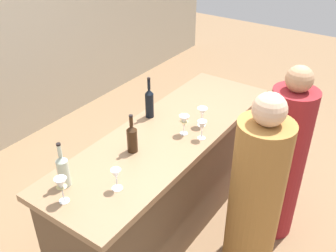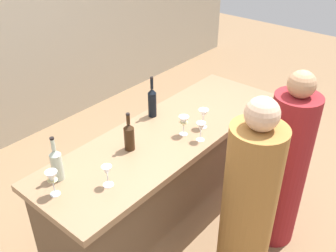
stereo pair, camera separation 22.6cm
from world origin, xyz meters
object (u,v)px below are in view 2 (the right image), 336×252
Objects in this scene: wine_bottle_second_left_amber_brown at (129,136)px; wine_bottle_leftmost_clear_pale at (57,163)px; wine_glass_near_left at (201,128)px; person_left_guest at (285,169)px; wine_glass_near_right at (107,172)px; wine_glass_far_left at (184,122)px; wine_glass_near_center at (203,114)px; wine_bottle_center_near_black at (152,102)px; person_center_guest at (248,209)px; wine_glass_far_center at (52,179)px.

wine_bottle_leftmost_clear_pale is at bearing 167.78° from wine_bottle_second_left_amber_brown.
person_left_guest is (0.40, -0.51, -0.35)m from wine_glass_near_left.
wine_glass_near_right is at bearing 43.94° from person_left_guest.
person_left_guest is (1.33, -0.94, -0.36)m from wine_bottle_leftmost_clear_pale.
person_left_guest reaches higher than wine_glass_far_left.
wine_glass_near_left is at bearing -24.67° from wine_bottle_leftmost_clear_pale.
wine_glass_near_center is 0.10× the size of person_left_guest.
wine_bottle_leftmost_clear_pale is 0.21× the size of person_left_guest.
wine_bottle_second_left_amber_brown is 1.88× the size of wine_glass_near_center.
wine_glass_near_left is at bearing -37.45° from wine_bottle_second_left_amber_brown.
wine_bottle_leftmost_clear_pale is 0.97m from wine_bottle_center_near_black.
wine_bottle_center_near_black is 1.14m from person_left_guest.
wine_bottle_leftmost_clear_pale is at bearing 118.56° from wine_glass_near_right.
person_left_guest is at bearing -52.28° from wine_glass_near_left.
wine_glass_near_center is 0.99× the size of wine_glass_far_left.
wine_glass_near_left is 0.10× the size of person_left_guest.
wine_glass_far_left is at bearing -29.37° from person_center_guest.
wine_bottle_leftmost_clear_pale is 0.53m from wine_bottle_second_left_amber_brown.
wine_glass_far_center is 0.11× the size of person_left_guest.
wine_bottle_center_near_black reaches higher than wine_bottle_second_left_amber_brown.
wine_glass_far_left is at bearing 15.69° from person_left_guest.
wine_glass_far_center is (-0.11, -0.11, 0.00)m from wine_bottle_leftmost_clear_pale.
wine_bottle_leftmost_clear_pale is 1.81× the size of wine_glass_far_center.
wine_glass_near_right is at bearing 169.69° from wine_glass_near_left.
wine_bottle_leftmost_clear_pale is 1.26m from person_center_guest.
wine_bottle_center_near_black is at bearing -27.80° from person_center_guest.
wine_bottle_center_near_black is at bearing 85.76° from wine_glass_near_left.
wine_glass_near_center is 1.06× the size of wine_glass_near_right.
person_center_guest is (0.86, -0.85, -0.35)m from wine_glass_far_center.
wine_bottle_center_near_black is at bearing 106.29° from wine_glass_near_center.
wine_bottle_center_near_black is 0.23× the size of person_left_guest.
wine_glass_near_left is 0.86× the size of wine_glass_far_center.
wine_glass_far_center is at bearing -135.26° from wine_bottle_leftmost_clear_pale.
wine_glass_far_left is at bearing -17.47° from wine_bottle_leftmost_clear_pale.
person_center_guest reaches higher than wine_glass_near_center.
wine_glass_near_right is (-0.36, -0.17, -0.01)m from wine_bottle_second_left_amber_brown.
wine_bottle_center_near_black is at bearing 24.15° from wine_glass_near_right.
wine_bottle_center_near_black is 0.51m from wine_glass_near_left.
wine_glass_near_center is at bearing 30.08° from wine_glass_near_left.
wine_bottle_second_left_amber_brown is 1.21m from person_left_guest.
wine_glass_near_left is 0.79m from wine_glass_near_right.
person_left_guest reaches higher than wine_glass_near_left.
wine_bottle_second_left_amber_brown is at bearing -0.61° from person_center_guest.
wine_glass_near_center is at bearing -73.71° from wine_bottle_center_near_black.
wine_glass_near_left is at bearing 20.87° from person_left_guest.
wine_glass_near_center is at bearing -17.15° from wine_bottle_leftmost_clear_pale.
person_left_guest is at bearing -30.25° from wine_glass_far_center.
person_center_guest reaches higher than person_left_guest.
wine_bottle_second_left_amber_brown is at bearing 27.43° from person_left_guest.
wine_glass_far_center is (-1.04, 0.32, 0.01)m from wine_glass_near_left.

